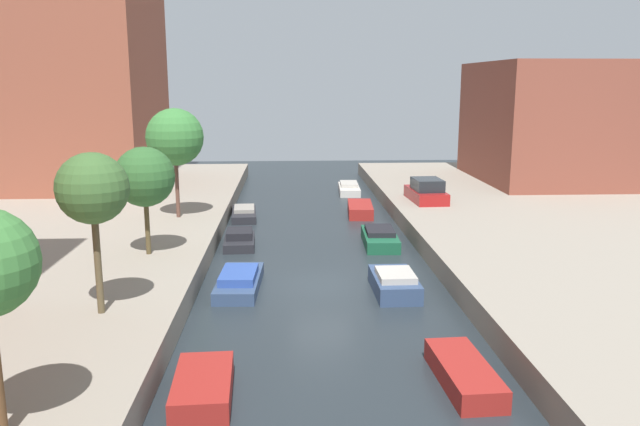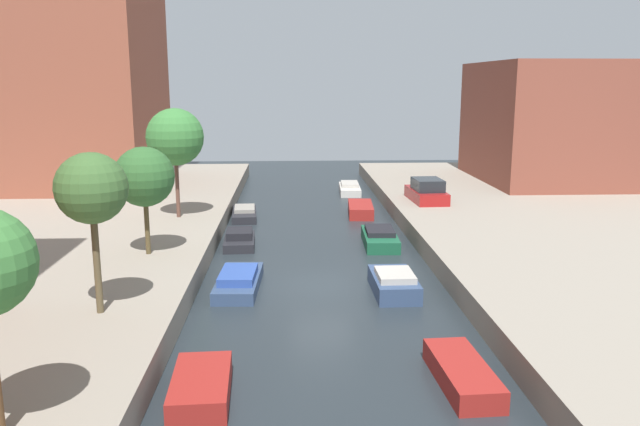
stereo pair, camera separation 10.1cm
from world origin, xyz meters
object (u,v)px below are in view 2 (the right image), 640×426
object	(u,v)px
street_tree_1	(91,189)
street_tree_3	(175,137)
moored_boat_left_3	(239,239)
moored_boat_right_2	(394,283)
parked_car	(427,192)
moored_boat_left_1	(201,387)
moored_boat_left_2	(239,281)
street_tree_2	(144,177)
moored_boat_left_4	(244,214)
low_block_right	(550,122)
moored_boat_right_1	(462,374)
moored_boat_right_5	(350,188)
moored_boat_right_4	(361,209)
moored_boat_right_3	(380,238)

from	to	relation	value
street_tree_1	street_tree_3	distance (m)	14.62
moored_boat_left_3	moored_boat_right_2	bearing A→B (deg)	-48.90
street_tree_3	parked_car	bearing A→B (deg)	15.24
moored_boat_left_1	moored_boat_left_2	distance (m)	9.05
street_tree_2	street_tree_3	bearing A→B (deg)	90.00
moored_boat_left_2	moored_boat_left_4	xyz separation A→B (m)	(-0.72, 13.63, -0.05)
low_block_right	moored_boat_right_1	xyz separation A→B (m)	(-14.54, -30.27, -5.02)
street_tree_2	moored_boat_left_4	xyz separation A→B (m)	(3.28, 11.68, -4.05)
moored_boat_left_2	moored_boat_right_5	size ratio (longest dim) A/B	1.02
moored_boat_left_2	moored_boat_right_5	xyz separation A→B (m)	(6.61, 22.34, -0.00)
moored_boat_left_2	moored_boat_right_5	world-z (taller)	moored_boat_left_2
street_tree_3	moored_boat_right_5	distance (m)	17.40
street_tree_3	low_block_right	bearing A→B (deg)	25.61
street_tree_1	moored_boat_left_1	bearing A→B (deg)	-46.58
moored_boat_right_4	moored_boat_right_5	world-z (taller)	moored_boat_right_5
street_tree_3	moored_boat_right_1	bearing A→B (deg)	-59.04
moored_boat_left_4	moored_boat_left_3	bearing A→B (deg)	-88.18
moored_boat_left_4	moored_boat_right_1	world-z (taller)	moored_boat_left_4
street_tree_1	moored_boat_left_2	world-z (taller)	street_tree_1
moored_boat_right_3	moored_boat_right_5	distance (m)	15.56
street_tree_2	parked_car	size ratio (longest dim) A/B	1.12
parked_car	moored_boat_right_3	xyz separation A→B (m)	(-3.83, -6.68, -1.22)
street_tree_2	moored_boat_left_2	world-z (taller)	street_tree_2
moored_boat_left_4	moored_boat_right_3	world-z (taller)	moored_boat_right_3
moored_boat_right_1	moored_boat_right_2	size ratio (longest dim) A/B	1.08
moored_boat_left_2	moored_boat_left_4	distance (m)	13.65
moored_boat_right_1	moored_boat_right_5	world-z (taller)	moored_boat_right_5
street_tree_1	moored_boat_left_3	world-z (taller)	street_tree_1
street_tree_1	moored_boat_right_4	size ratio (longest dim) A/B	1.32
street_tree_2	moored_boat_right_2	distance (m)	11.28
moored_boat_left_4	moored_boat_right_4	size ratio (longest dim) A/B	0.99
street_tree_2	moored_boat_left_4	distance (m)	12.79
parked_car	moored_boat_right_2	world-z (taller)	parked_car
low_block_right	street_tree_2	size ratio (longest dim) A/B	2.80
low_block_right	moored_boat_left_1	world-z (taller)	low_block_right
street_tree_1	moored_boat_right_2	bearing A→B (deg)	22.89
moored_boat_left_4	parked_car	bearing A→B (deg)	-0.84
street_tree_2	moored_boat_right_1	xyz separation A→B (m)	(10.86, -10.54, -4.02)
moored_boat_left_3	moored_boat_right_5	world-z (taller)	moored_boat_left_3
moored_boat_left_2	moored_boat_right_4	size ratio (longest dim) A/B	1.11
street_tree_2	moored_boat_left_1	world-z (taller)	street_tree_2
low_block_right	moored_boat_right_3	distance (m)	21.48
low_block_right	moored_boat_right_2	xyz separation A→B (m)	(-15.19, -22.48, -4.93)
moored_boat_left_1	low_block_right	bearing A→B (deg)	54.79
low_block_right	street_tree_2	distance (m)	32.17
moored_boat_left_1	moored_boat_right_2	xyz separation A→B (m)	(6.49, 8.24, 0.09)
moored_boat_left_4	moored_boat_right_4	distance (m)	7.29
low_block_right	street_tree_3	size ratio (longest dim) A/B	2.19
moored_boat_right_4	moored_boat_left_3	bearing A→B (deg)	-133.58
street_tree_1	moored_boat_left_3	size ratio (longest dim) A/B	1.60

